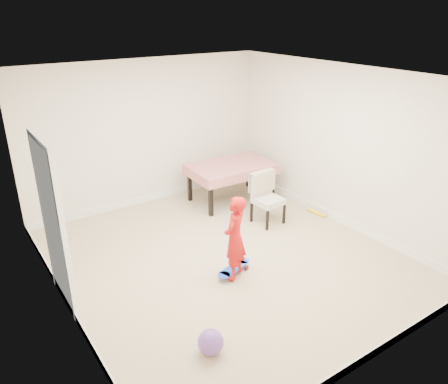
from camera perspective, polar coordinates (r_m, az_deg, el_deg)
ground at (r=6.46m, az=0.27°, el=-8.56°), size 5.00×5.00×0.00m
ceiling at (r=5.56m, az=0.32°, el=14.73°), size 4.50×5.00×0.04m
wall_back at (r=7.95m, az=-10.00°, el=7.51°), size 4.50×0.04×2.60m
wall_front at (r=4.28m, az=19.69°, el=-7.64°), size 4.50×0.04×2.60m
wall_left at (r=5.06m, az=-21.00°, el=-2.92°), size 0.04×5.00×2.60m
wall_right at (r=7.31m, az=14.91°, el=5.71°), size 0.04×5.00×2.60m
door at (r=5.45m, az=-21.32°, el=-4.34°), size 0.11×0.94×2.11m
baseboard_back at (r=8.37m, az=-9.45°, el=-0.68°), size 4.50×0.02×0.12m
baseboard_front at (r=5.00m, az=17.78°, el=-20.04°), size 4.50×0.02×0.12m
baseboard_left at (r=5.68m, az=-19.29°, el=-14.27°), size 0.02×5.00×0.12m
baseboard_right at (r=7.77m, az=14.03°, el=-3.03°), size 0.02×5.00×0.12m
dining_table at (r=8.16m, az=0.94°, el=1.29°), size 1.56×1.02×0.72m
dining_chair at (r=7.29m, az=5.81°, el=-0.90°), size 0.52×0.60×0.88m
skateboard at (r=6.09m, az=1.28°, el=-10.17°), size 0.65×0.41×0.09m
child at (r=5.72m, az=1.42°, el=-6.30°), size 0.51×0.46×1.16m
balloon at (r=4.85m, az=-1.75°, el=-19.01°), size 0.28×0.28×0.28m
foam_toy at (r=7.89m, az=11.99°, el=-2.65°), size 0.10×0.40×0.06m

